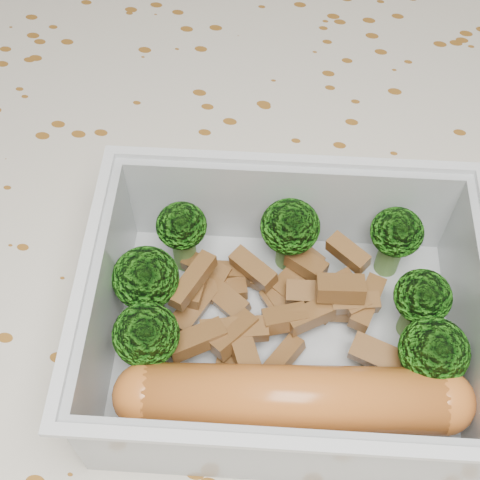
# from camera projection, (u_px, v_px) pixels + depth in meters

# --- Properties ---
(dining_table) EXTENTS (1.40, 0.90, 0.75)m
(dining_table) POSITION_uv_depth(u_px,v_px,m) (230.00, 328.00, 0.46)
(dining_table) COLOR brown
(dining_table) RESTS_ON ground
(tablecloth) EXTENTS (1.46, 0.96, 0.19)m
(tablecloth) POSITION_uv_depth(u_px,v_px,m) (229.00, 292.00, 0.42)
(tablecloth) COLOR beige
(tablecloth) RESTS_ON dining_table
(lunch_container) EXTENTS (0.22, 0.18, 0.07)m
(lunch_container) POSITION_uv_depth(u_px,v_px,m) (285.00, 326.00, 0.34)
(lunch_container) COLOR silver
(lunch_container) RESTS_ON tablecloth
(broccoli_florets) EXTENTS (0.18, 0.12, 0.05)m
(broccoli_florets) POSITION_uv_depth(u_px,v_px,m) (281.00, 284.00, 0.34)
(broccoli_florets) COLOR #608C3F
(broccoli_florets) RESTS_ON lunch_container
(meat_pile) EXTENTS (0.13, 0.09, 0.03)m
(meat_pile) POSITION_uv_depth(u_px,v_px,m) (273.00, 302.00, 0.35)
(meat_pile) COLOR brown
(meat_pile) RESTS_ON lunch_container
(sausage) EXTENTS (0.17, 0.06, 0.03)m
(sausage) POSITION_uv_depth(u_px,v_px,m) (293.00, 399.00, 0.31)
(sausage) COLOR #C16425
(sausage) RESTS_ON lunch_container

